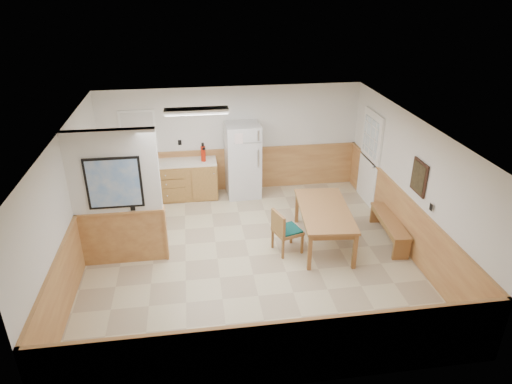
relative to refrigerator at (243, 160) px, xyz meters
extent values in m
plane|color=#CAB991|center=(-0.21, -2.63, -0.87)|extent=(6.00, 6.00, 0.00)
cube|color=silver|center=(-0.21, -2.63, 1.63)|extent=(6.00, 6.00, 0.02)
cube|color=silver|center=(-0.21, 0.37, 0.38)|extent=(6.00, 0.02, 2.50)
cube|color=silver|center=(2.79, -2.63, 0.38)|extent=(0.02, 6.00, 2.50)
cube|color=silver|center=(-3.21, -2.63, 0.38)|extent=(0.02, 6.00, 2.50)
cube|color=tan|center=(-0.21, 0.35, -0.37)|extent=(6.00, 0.04, 1.00)
cube|color=tan|center=(2.77, -2.63, -0.37)|extent=(0.04, 6.00, 1.00)
cube|color=tan|center=(-3.19, -2.63, -0.37)|extent=(0.04, 6.00, 1.00)
cube|color=silver|center=(-2.46, -2.43, 0.88)|extent=(1.50, 0.15, 1.50)
cube|color=tan|center=(-2.46, -2.43, -0.37)|extent=(1.50, 0.17, 1.00)
cube|color=black|center=(-2.46, -2.52, 0.73)|extent=(0.92, 0.03, 0.92)
cube|color=silver|center=(-2.46, -2.54, 0.73)|extent=(0.84, 0.01, 0.84)
cube|color=#A9743C|center=(-1.31, 0.05, -0.44)|extent=(1.40, 0.60, 0.86)
cube|color=#A9743C|center=(-2.78, 0.05, -0.44)|extent=(0.06, 0.60, 0.86)
cube|color=#A9743C|center=(-2.04, 0.05, -0.44)|extent=(0.06, 0.60, 0.86)
cube|color=beige|center=(-1.71, 0.05, 0.01)|extent=(2.20, 0.60, 0.04)
cube|color=beige|center=(-1.71, 0.35, 0.08)|extent=(2.20, 0.02, 0.10)
cube|color=white|center=(2.76, -0.73, 0.16)|extent=(0.05, 1.02, 2.15)
cube|color=white|center=(2.75, -0.73, 0.16)|extent=(0.04, 0.90, 2.05)
cube|color=silver|center=(2.72, -0.73, 0.68)|extent=(0.02, 0.76, 0.80)
cube|color=white|center=(-2.31, 0.35, 0.68)|extent=(0.80, 0.03, 1.00)
cube|color=silver|center=(-2.31, 0.34, 0.68)|extent=(0.70, 0.01, 0.90)
cube|color=#321C14|center=(2.76, -2.93, 0.68)|extent=(0.03, 0.50, 0.60)
cube|color=black|center=(2.74, -2.93, 0.68)|extent=(0.01, 0.42, 0.52)
cube|color=white|center=(-1.01, -1.33, 1.58)|extent=(1.20, 0.30, 0.08)
cube|color=white|center=(-1.01, -1.33, 1.54)|extent=(1.15, 0.25, 0.01)
cube|color=silver|center=(0.00, 0.00, 0.00)|extent=(0.79, 0.73, 1.73)
cube|color=silver|center=(0.31, -0.36, 0.71)|extent=(0.03, 0.02, 0.22)
cube|color=silver|center=(0.31, -0.36, 0.17)|extent=(0.03, 0.02, 0.41)
cube|color=#975B37|center=(1.27, -2.38, -0.14)|extent=(1.09, 1.92, 0.05)
cube|color=#975B37|center=(1.27, -2.38, -0.22)|extent=(0.98, 1.81, 0.10)
cube|color=#975B37|center=(0.79, -3.20, -0.52)|extent=(0.08, 0.08, 0.70)
cube|color=#975B37|center=(0.95, -1.49, -0.52)|extent=(0.08, 0.08, 0.70)
cube|color=#975B37|center=(1.58, -3.27, -0.52)|extent=(0.08, 0.08, 0.70)
cube|color=#975B37|center=(1.75, -1.57, -0.52)|extent=(0.08, 0.08, 0.70)
cube|color=#975B37|center=(2.59, -2.43, -0.44)|extent=(0.44, 1.52, 0.05)
cube|color=#975B37|center=(2.59, -3.13, -0.67)|extent=(0.31, 0.08, 0.40)
cube|color=#975B37|center=(2.59, -1.74, -0.67)|extent=(0.31, 0.08, 0.40)
cube|color=#975B37|center=(0.53, -2.54, -0.45)|extent=(0.59, 0.59, 0.06)
cube|color=#0E4745|center=(0.53, -2.54, -0.40)|extent=(0.54, 0.54, 0.03)
cube|color=#975B37|center=(0.33, -2.60, -0.22)|extent=(0.19, 0.46, 0.40)
cube|color=#0E4745|center=(0.14, -2.66, -0.22)|extent=(0.14, 0.40, 0.34)
cube|color=#975B37|center=(0.40, -2.79, -0.67)|extent=(0.05, 0.05, 0.39)
cube|color=#975B37|center=(0.27, -2.40, -0.67)|extent=(0.05, 0.05, 0.39)
cube|color=#975B37|center=(0.79, -2.67, -0.67)|extent=(0.05, 0.05, 0.39)
cube|color=#975B37|center=(0.66, -2.28, -0.67)|extent=(0.05, 0.05, 0.39)
cylinder|color=#B11D09|center=(-0.90, 0.01, 0.21)|extent=(0.14, 0.14, 0.36)
cylinder|color=black|center=(-0.90, 0.01, 0.43)|extent=(0.06, 0.06, 0.08)
cylinder|color=#198C2A|center=(-2.28, 0.09, 0.14)|extent=(0.08, 0.08, 0.21)
camera|label=1|loc=(-1.11, -9.71, 3.91)|focal=32.00mm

